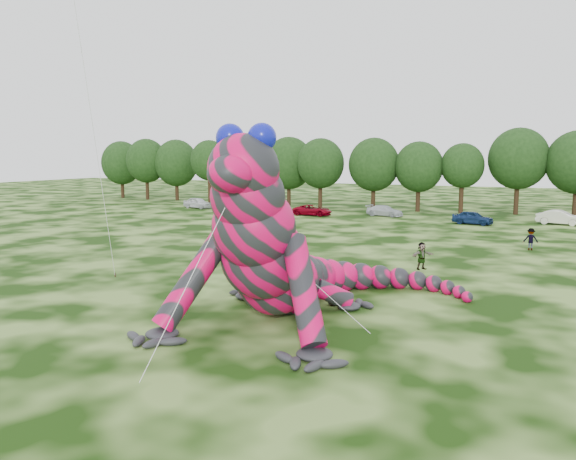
% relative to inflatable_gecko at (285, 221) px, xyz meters
% --- Properties ---
extents(ground, '(240.00, 240.00, 0.00)m').
position_rel_inflatable_gecko_xyz_m(ground, '(-0.06, -7.97, -4.25)').
color(ground, '#16330A').
rests_on(ground, ground).
extents(inflatable_gecko, '(15.39, 17.89, 8.49)m').
position_rel_inflatable_gecko_xyz_m(inflatable_gecko, '(0.00, 0.00, 0.00)').
color(inflatable_gecko, '#DA064F').
rests_on(inflatable_gecko, ground).
extents(tree_0, '(6.91, 6.22, 9.51)m').
position_rel_inflatable_gecko_xyz_m(tree_0, '(-54.62, 51.26, 0.51)').
color(tree_0, black).
rests_on(tree_0, ground).
extents(tree_1, '(6.74, 6.07, 9.81)m').
position_rel_inflatable_gecko_xyz_m(tree_1, '(-48.42, 50.08, 0.66)').
color(tree_1, black).
rests_on(tree_1, ground).
extents(tree_2, '(7.04, 6.34, 9.64)m').
position_rel_inflatable_gecko_xyz_m(tree_2, '(-43.08, 50.79, 0.58)').
color(tree_2, black).
rests_on(tree_2, ground).
extents(tree_3, '(5.81, 5.23, 9.44)m').
position_rel_inflatable_gecko_xyz_m(tree_3, '(-35.78, 49.10, 0.47)').
color(tree_3, black).
rests_on(tree_3, ground).
extents(tree_4, '(6.22, 5.60, 9.06)m').
position_rel_inflatable_gecko_xyz_m(tree_4, '(-29.71, 50.74, 0.28)').
color(tree_4, black).
rests_on(tree_4, ground).
extents(tree_5, '(7.16, 6.44, 9.80)m').
position_rel_inflatable_gecko_xyz_m(tree_5, '(-23.19, 50.46, 0.65)').
color(tree_5, black).
rests_on(tree_5, ground).
extents(tree_6, '(6.52, 5.86, 9.49)m').
position_rel_inflatable_gecko_xyz_m(tree_6, '(-17.62, 48.71, 0.50)').
color(tree_6, black).
rests_on(tree_6, ground).
extents(tree_7, '(6.68, 6.01, 9.48)m').
position_rel_inflatable_gecko_xyz_m(tree_7, '(-10.15, 48.83, 0.49)').
color(tree_7, black).
rests_on(tree_7, ground).
extents(tree_8, '(6.14, 5.53, 8.94)m').
position_rel_inflatable_gecko_xyz_m(tree_8, '(-4.28, 49.01, 0.23)').
color(tree_8, black).
rests_on(tree_8, ground).
extents(tree_9, '(5.27, 4.74, 8.68)m').
position_rel_inflatable_gecko_xyz_m(tree_9, '(1.00, 49.37, 0.09)').
color(tree_9, black).
rests_on(tree_9, ground).
extents(tree_10, '(7.09, 6.38, 10.50)m').
position_rel_inflatable_gecko_xyz_m(tree_10, '(7.33, 50.61, 1.01)').
color(tree_10, black).
rests_on(tree_10, ground).
extents(car_0, '(4.60, 2.58, 1.48)m').
position_rel_inflatable_gecko_xyz_m(car_0, '(-32.40, 40.83, -3.51)').
color(car_0, silver).
rests_on(car_0, ground).
extents(car_1, '(4.71, 2.38, 1.48)m').
position_rel_inflatable_gecko_xyz_m(car_1, '(-23.04, 40.30, -3.50)').
color(car_1, black).
rests_on(car_1, ground).
extents(car_2, '(4.70, 2.21, 1.30)m').
position_rel_inflatable_gecko_xyz_m(car_2, '(-14.72, 38.98, -3.60)').
color(car_2, maroon).
rests_on(car_2, ground).
extents(car_3, '(4.71, 2.63, 1.29)m').
position_rel_inflatable_gecko_xyz_m(car_3, '(-6.66, 41.89, -3.60)').
color(car_3, silver).
rests_on(car_3, ground).
extents(car_4, '(4.39, 2.42, 1.41)m').
position_rel_inflatable_gecko_xyz_m(car_4, '(3.80, 38.13, -3.54)').
color(car_4, navy).
rests_on(car_4, ground).
extents(car_5, '(4.77, 2.41, 1.50)m').
position_rel_inflatable_gecko_xyz_m(car_5, '(12.09, 41.61, -3.49)').
color(car_5, silver).
rests_on(car_5, ground).
extents(spectator_0, '(0.75, 0.62, 1.77)m').
position_rel_inflatable_gecko_xyz_m(spectator_0, '(-9.13, 11.11, -3.36)').
color(spectator_0, gray).
rests_on(spectator_0, ground).
extents(spectator_4, '(0.84, 0.95, 1.63)m').
position_rel_inflatable_gecko_xyz_m(spectator_4, '(-17.03, 25.63, -3.43)').
color(spectator_4, gray).
rests_on(spectator_4, ground).
extents(spectator_5, '(1.47, 1.57, 1.76)m').
position_rel_inflatable_gecko_xyz_m(spectator_5, '(3.76, 12.43, -3.37)').
color(spectator_5, gray).
rests_on(spectator_5, ground).
extents(spectator_1, '(0.86, 1.02, 1.88)m').
position_rel_inflatable_gecko_xyz_m(spectator_1, '(-8.10, 17.93, -3.31)').
color(spectator_1, gray).
rests_on(spectator_1, ground).
extents(spectator_2, '(1.16, 0.75, 1.70)m').
position_rel_inflatable_gecko_xyz_m(spectator_2, '(9.82, 23.24, -3.40)').
color(spectator_2, gray).
rests_on(spectator_2, ground).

